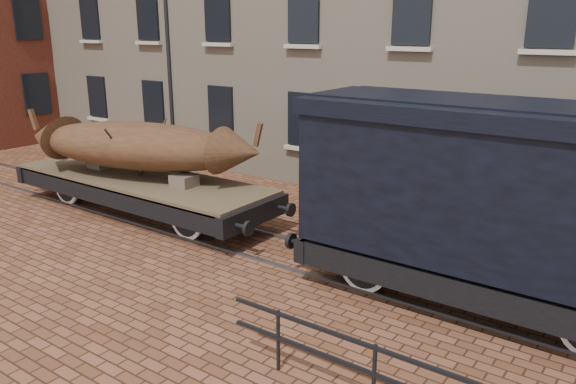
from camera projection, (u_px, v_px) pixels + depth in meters
The scene contains 5 objects.
ground at pixel (272, 249), 13.20m from camera, with size 90.00×90.00×0.00m, color brown.
rail_track at pixel (272, 248), 13.19m from camera, with size 30.00×1.52×0.06m.
flatcar_wagon at pixel (141, 184), 15.49m from camera, with size 9.11×2.47×1.38m.
iron_boat at pixel (139, 145), 15.16m from camera, with size 7.19×3.62×1.71m.
goods_van at pixel (488, 183), 9.85m from camera, with size 7.37×2.69×3.81m.
Camera 1 is at (7.45, -9.77, 5.02)m, focal length 35.00 mm.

